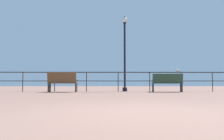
{
  "coord_description": "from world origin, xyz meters",
  "views": [
    {
      "loc": [
        -0.51,
        -3.56,
        0.47
      ],
      "look_at": [
        -0.35,
        8.35,
        1.17
      ],
      "focal_mm": 35.71,
      "sensor_mm": 36.0,
      "label": 1
    }
  ],
  "objects_px": {
    "lamppost_center": "(125,49)",
    "seagull_on_rail": "(178,71)",
    "bench_near_right": "(167,82)",
    "bench_near_left": "(62,81)"
  },
  "relations": [
    {
      "from": "bench_near_left",
      "to": "lamppost_center",
      "type": "bearing_deg",
      "value": 17.01
    },
    {
      "from": "bench_near_right",
      "to": "lamppost_center",
      "type": "xyz_separation_m",
      "value": [
        -2.17,
        1.02,
        1.91
      ]
    },
    {
      "from": "bench_near_left",
      "to": "bench_near_right",
      "type": "bearing_deg",
      "value": 0.06
    },
    {
      "from": "bench_near_right",
      "to": "seagull_on_rail",
      "type": "relative_size",
      "value": 4.44
    },
    {
      "from": "bench_near_left",
      "to": "bench_near_right",
      "type": "relative_size",
      "value": 0.98
    },
    {
      "from": "bench_near_right",
      "to": "lamppost_center",
      "type": "relative_size",
      "value": 0.36
    },
    {
      "from": "lamppost_center",
      "to": "seagull_on_rail",
      "type": "height_order",
      "value": "lamppost_center"
    },
    {
      "from": "lamppost_center",
      "to": "seagull_on_rail",
      "type": "xyz_separation_m",
      "value": [
        2.97,
        -0.3,
        -1.28
      ]
    },
    {
      "from": "lamppost_center",
      "to": "seagull_on_rail",
      "type": "relative_size",
      "value": 12.23
    },
    {
      "from": "bench_near_left",
      "to": "lamppost_center",
      "type": "relative_size",
      "value": 0.36
    }
  ]
}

